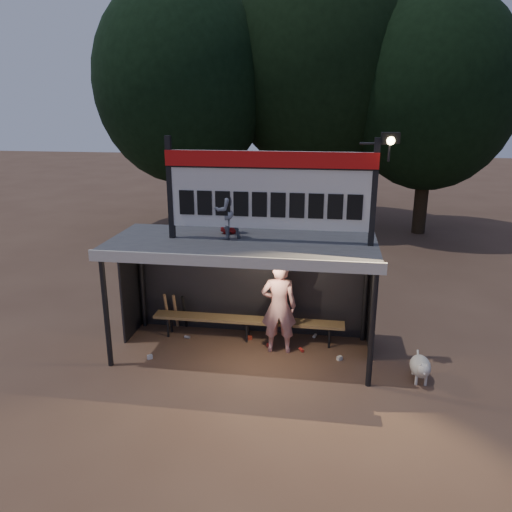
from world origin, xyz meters
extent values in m
plane|color=brown|center=(0.00, 0.00, 0.00)|extent=(80.00, 80.00, 0.00)
imported|color=white|center=(0.69, 0.16, 0.96)|extent=(0.73, 0.51, 1.91)
imported|color=slate|center=(-0.30, 0.09, 2.86)|extent=(0.67, 0.65, 1.09)
imported|color=maroon|center=(-0.35, 0.49, 2.78)|extent=(0.47, 0.32, 0.93)
cube|color=#404042|center=(0.00, 0.00, 2.26)|extent=(5.00, 2.00, 0.12)
cube|color=silver|center=(0.00, -1.02, 2.22)|extent=(5.10, 0.06, 0.20)
cylinder|color=black|center=(-2.40, -0.90, 1.10)|extent=(0.10, 0.10, 2.20)
cylinder|color=black|center=(2.40, -0.90, 1.10)|extent=(0.10, 0.10, 2.20)
cylinder|color=black|center=(-2.40, 0.90, 1.10)|extent=(0.10, 0.10, 2.20)
cylinder|color=black|center=(2.40, 0.90, 1.10)|extent=(0.10, 0.10, 2.20)
cube|color=black|center=(0.00, 1.00, 1.10)|extent=(5.00, 0.04, 2.20)
cube|color=black|center=(-2.50, 0.50, 1.10)|extent=(0.04, 1.00, 2.20)
cube|color=black|center=(2.50, 0.50, 1.10)|extent=(0.04, 1.00, 2.20)
cylinder|color=black|center=(0.00, 1.00, 2.15)|extent=(5.00, 0.06, 0.06)
cube|color=black|center=(-1.35, 0.00, 3.27)|extent=(0.10, 0.10, 1.90)
cube|color=black|center=(2.35, 0.00, 3.27)|extent=(0.10, 0.10, 1.90)
cube|color=silver|center=(0.50, 0.00, 3.27)|extent=(3.80, 0.08, 1.40)
cube|color=#BC0E0D|center=(0.50, -0.05, 3.83)|extent=(3.80, 0.04, 0.28)
cube|color=black|center=(0.50, -0.06, 3.68)|extent=(3.80, 0.02, 0.03)
cube|color=black|center=(-1.03, -0.05, 3.02)|extent=(0.27, 0.03, 0.45)
cube|color=black|center=(-0.69, -0.05, 3.02)|extent=(0.27, 0.03, 0.45)
cube|color=black|center=(-0.35, -0.05, 3.02)|extent=(0.27, 0.03, 0.45)
cube|color=black|center=(-0.01, -0.05, 3.02)|extent=(0.27, 0.03, 0.45)
cube|color=black|center=(0.33, -0.05, 3.02)|extent=(0.27, 0.03, 0.45)
cube|color=black|center=(0.67, -0.05, 3.02)|extent=(0.27, 0.03, 0.45)
cube|color=black|center=(1.01, -0.05, 3.02)|extent=(0.27, 0.03, 0.45)
cube|color=black|center=(1.35, -0.05, 3.02)|extent=(0.27, 0.03, 0.45)
cube|color=black|center=(1.69, -0.05, 3.02)|extent=(0.27, 0.03, 0.45)
cube|color=black|center=(2.03, -0.05, 3.02)|extent=(0.27, 0.03, 0.45)
cylinder|color=black|center=(2.30, 0.00, 4.12)|extent=(0.50, 0.04, 0.04)
cylinder|color=black|center=(2.55, 0.00, 3.97)|extent=(0.04, 0.04, 0.30)
cube|color=black|center=(2.55, -0.05, 4.22)|extent=(0.30, 0.22, 0.18)
sphere|color=#FFD88C|center=(2.55, -0.14, 4.18)|extent=(0.14, 0.14, 0.14)
cube|color=olive|center=(0.00, 0.55, 0.45)|extent=(4.00, 0.35, 0.06)
cylinder|color=black|center=(-1.70, 0.43, 0.23)|extent=(0.05, 0.05, 0.45)
cylinder|color=black|center=(-1.70, 0.67, 0.23)|extent=(0.05, 0.05, 0.45)
cylinder|color=black|center=(0.00, 0.43, 0.23)|extent=(0.05, 0.05, 0.45)
cylinder|color=black|center=(0.00, 0.67, 0.23)|extent=(0.05, 0.05, 0.45)
cylinder|color=black|center=(1.70, 0.43, 0.23)|extent=(0.05, 0.05, 0.45)
cylinder|color=black|center=(1.70, 0.67, 0.23)|extent=(0.05, 0.05, 0.45)
cylinder|color=black|center=(-4.00, 10.00, 1.87)|extent=(0.50, 0.50, 3.74)
ellipsoid|color=black|center=(-4.00, 10.00, 5.53)|extent=(6.46, 6.46, 7.48)
cylinder|color=black|center=(1.00, 11.50, 2.09)|extent=(0.50, 0.50, 4.18)
ellipsoid|color=black|center=(1.00, 11.50, 6.18)|extent=(7.22, 7.22, 8.36)
cylinder|color=black|center=(5.00, 10.50, 1.76)|extent=(0.50, 0.50, 3.52)
ellipsoid|color=black|center=(5.00, 10.50, 5.20)|extent=(6.08, 6.08, 7.04)
ellipsoid|color=beige|center=(3.32, -0.57, 0.27)|extent=(0.36, 0.58, 0.36)
sphere|color=silver|center=(3.32, -0.85, 0.36)|extent=(0.22, 0.22, 0.22)
cone|color=silver|center=(3.32, -0.95, 0.34)|extent=(0.10, 0.10, 0.10)
cone|color=beige|center=(3.27, -0.87, 0.46)|extent=(0.06, 0.06, 0.07)
cone|color=beige|center=(3.37, -0.87, 0.46)|extent=(0.06, 0.06, 0.07)
cylinder|color=silver|center=(3.24, -0.75, 0.09)|extent=(0.05, 0.05, 0.18)
cylinder|color=beige|center=(3.40, -0.75, 0.09)|extent=(0.05, 0.05, 0.18)
cylinder|color=beige|center=(3.24, -0.39, 0.09)|extent=(0.05, 0.05, 0.18)
cylinder|color=beige|center=(3.40, -0.39, 0.09)|extent=(0.05, 0.05, 0.18)
cylinder|color=silver|center=(3.32, -0.27, 0.34)|extent=(0.04, 0.16, 0.14)
cylinder|color=#9B7048|center=(-1.84, 0.82, 0.43)|extent=(0.07, 0.27, 0.84)
cylinder|color=#9E724A|center=(-1.64, 0.82, 0.43)|extent=(0.08, 0.30, 0.83)
cylinder|color=black|center=(-1.44, 0.82, 0.43)|extent=(0.08, 0.33, 0.83)
cube|color=red|center=(0.50, 0.29, 0.04)|extent=(0.12, 0.12, 0.08)
cylinder|color=#A1A2A6|center=(-0.05, 0.87, 0.04)|extent=(0.10, 0.13, 0.07)
cube|color=silver|center=(1.91, -0.06, 0.04)|extent=(0.12, 0.12, 0.08)
cylinder|color=red|center=(1.16, 0.19, 0.04)|extent=(0.12, 0.14, 0.07)
cube|color=silver|center=(-1.75, -0.56, 0.04)|extent=(0.12, 0.11, 0.08)
cylinder|color=beige|center=(1.40, 0.86, 0.04)|extent=(0.10, 0.13, 0.07)
cube|color=#A52F1C|center=(0.04, 0.56, 0.04)|extent=(0.12, 0.10, 0.08)
cylinder|color=#BCBCC1|center=(-1.27, 0.40, 0.04)|extent=(0.13, 0.09, 0.07)
camera|label=1|loc=(1.59, -8.87, 4.77)|focal=35.00mm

